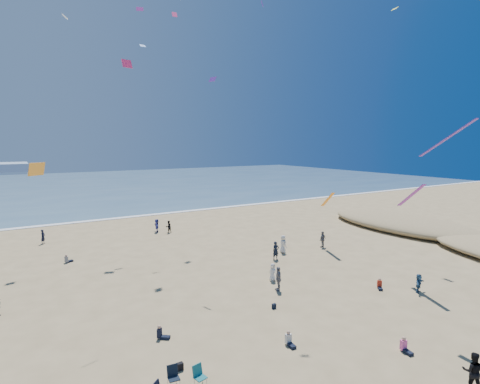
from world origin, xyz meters
TOP-DOWN VIEW (x-y plane):
  - ocean at (0.00, 95.00)m, footprint 220.00×100.00m
  - surf_line at (0.00, 45.00)m, footprint 220.00×1.20m
  - standing_flyers at (5.93, 15.51)m, footprint 34.01×40.25m
  - seated_group at (2.45, 8.18)m, footprint 21.48×27.47m
  - chair_cluster at (-4.79, 2.31)m, footprint 2.78×1.56m
  - black_backpack at (-4.08, 3.89)m, footprint 0.30×0.22m
  - navy_bag at (4.28, 7.16)m, footprint 0.28×0.18m
  - kites_aloft at (9.69, 13.67)m, footprint 47.97×35.95m

SIDE VIEW (x-z plane):
  - ocean at x=0.00m, z-range 0.00..0.06m
  - surf_line at x=0.00m, z-range 0.00..0.08m
  - navy_bag at x=4.28m, z-range 0.00..0.34m
  - black_backpack at x=-4.08m, z-range 0.00..0.38m
  - seated_group at x=2.45m, z-range 0.00..0.84m
  - chair_cluster at x=-4.79m, z-range 0.00..1.00m
  - standing_flyers at x=5.93m, z-range -0.09..1.83m
  - kites_aloft at x=9.69m, z-range 0.52..29.04m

